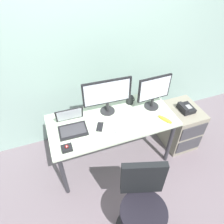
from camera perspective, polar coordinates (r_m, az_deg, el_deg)
name	(u,v)px	position (r m, az deg, el deg)	size (l,w,h in m)	color
ground_plane	(112,157)	(3.01, 0.00, -12.21)	(8.00, 8.00, 0.00)	slate
back_wall	(92,42)	(2.64, -5.53, 18.58)	(6.00, 0.10, 2.80)	#8EAFA3
desk	(112,125)	(2.51, 0.00, -3.45)	(1.49, 0.70, 0.74)	beige
file_cabinet	(180,126)	(3.13, 18.02, -3.60)	(0.42, 0.53, 0.63)	gray
desk_phone	(186,108)	(2.89, 19.49, 0.99)	(0.17, 0.20, 0.09)	black
office_chair	(142,208)	(2.21, 8.21, -24.53)	(0.52, 0.54, 0.94)	black
monitor_main	(107,94)	(2.39, -1.41, 4.93)	(0.57, 0.18, 0.45)	#262628
monitor_side	(154,91)	(2.52, 11.41, 5.75)	(0.41, 0.18, 0.43)	#262628
keyboard	(132,127)	(2.36, 5.59, -4.04)	(0.42, 0.17, 0.03)	silver
laptop	(72,125)	(2.36, -10.94, -3.41)	(0.32, 0.31, 0.23)	black
trackball_mouse	(67,148)	(2.19, -12.21, -9.58)	(0.11, 0.09, 0.07)	black
coffee_mug	(130,100)	(2.66, 4.93, 3.35)	(0.10, 0.09, 0.10)	black
cell_phone	(100,127)	(2.37, -3.32, -4.03)	(0.07, 0.14, 0.01)	black
banana	(165,119)	(2.51, 14.30, -1.91)	(0.19, 0.04, 0.04)	yellow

